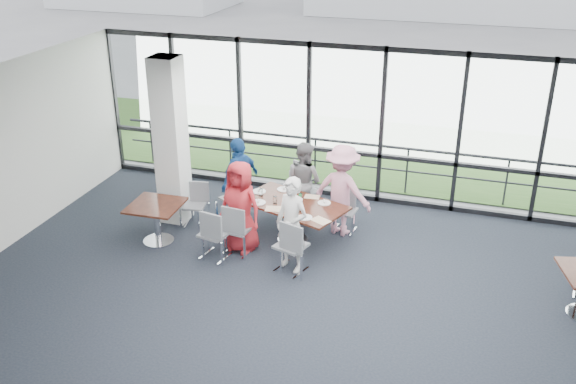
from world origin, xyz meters
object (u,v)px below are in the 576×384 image
(diner_far_right, at_px, (342,190))
(diner_end, at_px, (240,180))
(side_table_left, at_px, (156,210))
(diner_near_left, at_px, (240,207))
(main_table, at_px, (293,210))
(chair_main_nl, at_px, (237,229))
(chair_main_end, at_px, (233,198))
(diner_far_left, at_px, (304,181))
(diner_near_right, at_px, (292,225))
(chair_main_fr, at_px, (345,211))
(chair_main_fl, at_px, (304,191))
(chair_main_nr, at_px, (291,246))
(chair_spare_la, at_px, (214,234))
(chair_spare_lb, at_px, (194,206))
(structural_column, at_px, (171,142))

(diner_far_right, distance_m, diner_end, 1.96)
(side_table_left, relative_size, diner_near_left, 0.56)
(side_table_left, bearing_deg, main_table, 18.71)
(diner_far_right, bearing_deg, chair_main_nl, 53.31)
(chair_main_nl, xyz_separation_m, chair_main_end, (-0.59, 1.26, -0.05))
(main_table, distance_m, diner_far_left, 0.95)
(diner_near_right, height_order, chair_main_fr, diner_near_right)
(diner_far_left, xyz_separation_m, chair_main_nl, (-0.73, -1.66, -0.32))
(diner_far_right, bearing_deg, side_table_left, 37.57)
(diner_near_right, distance_m, chair_main_fl, 2.11)
(diner_near_left, bearing_deg, chair_main_nr, -10.03)
(diner_near_right, height_order, chair_spare_la, diner_near_right)
(diner_far_right, xyz_separation_m, chair_spare_lb, (-2.74, -0.53, -0.46))
(chair_main_nr, distance_m, chair_main_end, 2.29)
(diner_near_left, bearing_deg, chair_spare_lb, 165.73)
(side_table_left, relative_size, chair_main_end, 1.12)
(structural_column, relative_size, chair_main_end, 3.84)
(diner_end, height_order, chair_spare_lb, diner_end)
(structural_column, relative_size, chair_main_fl, 3.25)
(diner_far_left, xyz_separation_m, chair_main_nr, (0.35, -1.97, -0.31))
(diner_far_right, xyz_separation_m, diner_end, (-1.96, -0.11, -0.02))
(diner_end, distance_m, chair_main_fl, 1.31)
(diner_far_left, xyz_separation_m, chair_spare_lb, (-1.90, -0.91, -0.38))
(side_table_left, distance_m, chair_main_nl, 1.54)
(diner_near_right, distance_m, chair_main_nr, 0.36)
(structural_column, distance_m, chair_main_end, 1.62)
(structural_column, distance_m, chair_main_nl, 2.17)
(chair_main_fl, height_order, chair_main_end, chair_main_fl)
(chair_main_nl, relative_size, chair_spare_lb, 1.16)
(structural_column, relative_size, side_table_left, 3.43)
(diner_far_left, relative_size, chair_spare_la, 1.70)
(diner_near_right, xyz_separation_m, chair_main_fr, (0.54, 1.58, -0.41))
(chair_spare_la, bearing_deg, structural_column, 149.86)
(diner_end, height_order, chair_main_nl, diner_end)
(chair_main_nr, xyz_separation_m, chair_main_fr, (0.53, 1.66, -0.06))
(chair_main_fl, relative_size, chair_main_fr, 1.18)
(side_table_left, bearing_deg, chair_spare_lb, 66.05)
(main_table, bearing_deg, chair_spare_la, -117.82)
(diner_near_left, height_order, chair_spare_lb, diner_near_left)
(diner_near_left, xyz_separation_m, chair_main_nl, (-0.02, -0.14, -0.37))
(diner_near_right, relative_size, chair_spare_la, 1.79)
(diner_far_right, height_order, chair_spare_la, diner_far_right)
(chair_main_nl, relative_size, chair_main_nr, 0.99)
(side_table_left, height_order, diner_far_right, diner_far_right)
(main_table, xyz_separation_m, chair_main_fr, (0.82, 0.63, -0.20))
(diner_far_right, relative_size, chair_spare_lb, 2.15)
(side_table_left, xyz_separation_m, chair_spare_lb, (0.36, 0.81, -0.24))
(structural_column, relative_size, diner_far_left, 2.04)
(diner_far_left, distance_m, chair_spare_lb, 2.14)
(structural_column, xyz_separation_m, diner_far_right, (3.19, 0.41, -0.73))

